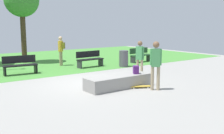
{
  "coord_description": "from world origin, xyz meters",
  "views": [
    {
      "loc": [
        -5.71,
        -9.34,
        2.41
      ],
      "look_at": [
        0.46,
        -0.97,
        0.76
      ],
      "focal_mm": 42.79,
      "sensor_mm": 36.0,
      "label": 1
    }
  ],
  "objects": [
    {
      "name": "ground_plane",
      "position": [
        0.0,
        0.0,
        0.0
      ],
      "size": [
        28.0,
        28.0,
        0.0
      ],
      "primitive_type": "plane",
      "color": "gray"
    },
    {
      "name": "grass_lawn",
      "position": [
        0.0,
        8.09,
        0.0
      ],
      "size": [
        26.6,
        11.82,
        0.01
      ],
      "primitive_type": "cube",
      "color": "#478C38",
      "rests_on": "ground_plane"
    },
    {
      "name": "concrete_ledge",
      "position": [
        0.46,
        -1.4,
        0.24
      ],
      "size": [
        2.71,
        0.84,
        0.48
      ],
      "primitive_type": "cube",
      "color": "gray",
      "rests_on": "ground_plane"
    },
    {
      "name": "backpack_on_ledge",
      "position": [
        1.25,
        -1.5,
        0.64
      ],
      "size": [
        0.31,
        0.34,
        0.32
      ],
      "primitive_type": "cube",
      "rotation": [
        0.0,
        0.0,
        1.04
      ],
      "color": "#4C1E66",
      "rests_on": "concrete_ledge"
    },
    {
      "name": "skater_performing_trick",
      "position": [
        1.34,
        -2.48,
        1.07
      ],
      "size": [
        0.37,
        0.36,
        1.81
      ],
      "color": "tan",
      "rests_on": "ground_plane"
    },
    {
      "name": "skater_watching",
      "position": [
        2.54,
        -0.3,
        0.98
      ],
      "size": [
        0.29,
        0.41,
        1.68
      ],
      "color": "tan",
      "rests_on": "ground_plane"
    },
    {
      "name": "skateboard_by_ledge",
      "position": [
        1.1,
        -1.93,
        0.06
      ],
      "size": [
        0.81,
        0.54,
        0.08
      ],
      "color": "gold",
      "rests_on": "ground_plane"
    },
    {
      "name": "park_bench_near_lamppost",
      "position": [
        -1.7,
        3.7,
        0.48
      ],
      "size": [
        1.63,
        0.6,
        0.91
      ],
      "color": "black",
      "rests_on": "ground_plane"
    },
    {
      "name": "park_bench_by_oak",
      "position": [
        2.25,
        3.63,
        0.48
      ],
      "size": [
        1.62,
        0.55,
        0.91
      ],
      "color": "black",
      "rests_on": "ground_plane"
    },
    {
      "name": "park_bench_far_right",
      "position": [
        6.02,
        3.47,
        0.48
      ],
      "size": [
        1.62,
        0.55,
        0.91
      ],
      "color": "#1E4223",
      "rests_on": "ground_plane"
    },
    {
      "name": "tree_tall_oak",
      "position": [
        -0.16,
        7.66,
        3.87
      ],
      "size": [
        2.14,
        2.14,
        5.02
      ],
      "color": "#42301E",
      "rests_on": "grass_lawn"
    },
    {
      "name": "trash_bin",
      "position": [
        3.89,
        2.56,
        0.47
      ],
      "size": [
        0.52,
        0.52,
        0.94
      ],
      "primitive_type": "cylinder",
      "color": "#4C4C51",
      "rests_on": "ground_plane"
    },
    {
      "name": "pedestrian_with_backpack",
      "position": [
        1.18,
        5.09,
        1.04
      ],
      "size": [
        0.45,
        0.45,
        1.73
      ],
      "color": "tan",
      "rests_on": "ground_plane"
    }
  ]
}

